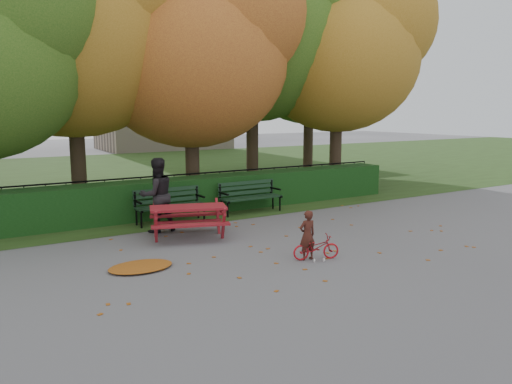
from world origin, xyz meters
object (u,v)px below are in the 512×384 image
tree_e (349,48)px  tree_g (319,53)px  bench_left (169,202)px  adult (157,195)px  child (307,235)px  tree_b (85,19)px  tree_d (265,21)px  picnic_table (188,213)px  bench_right (249,194)px  bicycle (316,247)px  tree_c (203,45)px

tree_e → tree_g: (1.81, 3.99, 0.29)m
bench_left → adult: size_ratio=1.02×
tree_g → child: tree_g is taller
tree_b → tree_d: bearing=4.4°
picnic_table → tree_b: bearing=119.3°
bench_right → tree_e: bearing=20.9°
bicycle → picnic_table: bearing=45.7°
tree_b → bench_right: (3.54, -3.04, -4.88)m
tree_g → bicycle: bearing=-128.5°
tree_d → adult: bearing=-143.3°
tree_b → bench_right: tree_b is taller
tree_d → picnic_table: tree_d is taller
bench_left → child: (1.02, -4.47, -0.04)m
child → adult: size_ratio=0.55×
tree_d → tree_e: tree_d is taller
picnic_table → child: child is taller
tree_g → child: 14.46m
child → tree_d: bearing=-113.7°
tree_e → tree_g: 4.39m
tree_c → tree_d: 3.50m
tree_c → bench_right: size_ratio=4.44×
bench_right → adult: 3.15m
bicycle → bench_right: bearing=4.3°
picnic_table → bicycle: picnic_table is taller
tree_d → tree_e: bearing=-28.9°
bench_left → adult: 1.08m
tree_b → tree_c: size_ratio=1.10×
bench_left → tree_c: bearing=46.6°
child → adult: (-1.64, 3.67, 0.40)m
tree_g → picnic_table: 13.46m
bench_left → bicycle: (1.17, -4.56, -0.28)m
tree_b → child: (2.16, -7.52, -4.92)m
tree_d → tree_g: size_ratio=1.12×
tree_c → tree_d: size_ratio=0.84×
tree_g → bench_right: tree_g is taller
tree_c → bench_right: (0.27, -2.26, -4.30)m
tree_e → tree_c: bearing=178.1°
tree_b → child: 9.24m
tree_e → bench_left: (-7.82, -2.07, -4.56)m
picnic_table → tree_d: bearing=62.6°
tree_b → tree_g: bearing=15.6°
tree_g → bench_left: tree_g is taller
tree_c → tree_g: size_ratio=0.94×
bench_left → picnic_table: size_ratio=0.89×
bench_right → adult: adult is taller
tree_e → tree_g: bearing=65.6°
bench_left → child: child is taller
child → bicycle: 0.30m
tree_g → bench_right: size_ratio=4.75×
tree_g → bicycle: tree_g is taller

